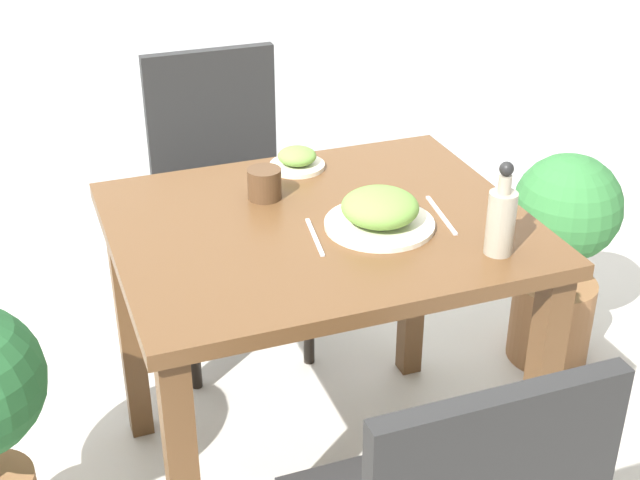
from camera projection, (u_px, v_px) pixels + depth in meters
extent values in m
plane|color=#B7B2A8|center=(320.00, 471.00, 2.37)|extent=(16.00, 16.00, 0.00)
cube|color=brown|center=(320.00, 228.00, 2.02)|extent=(0.93, 0.77, 0.04)
cube|color=brown|center=(538.00, 406.00, 2.05)|extent=(0.06, 0.06, 0.72)
cube|color=brown|center=(129.00, 324.00, 2.35)|extent=(0.06, 0.06, 0.72)
cube|color=brown|center=(414.00, 269.00, 2.60)|extent=(0.06, 0.06, 0.72)
cube|color=black|center=(232.00, 217.00, 2.68)|extent=(0.42, 0.42, 0.04)
cube|color=black|center=(212.00, 120.00, 2.72)|extent=(0.40, 0.04, 0.44)
cylinder|color=black|center=(192.00, 326.00, 2.59)|extent=(0.03, 0.03, 0.44)
cylinder|color=black|center=(309.00, 303.00, 2.70)|extent=(0.03, 0.03, 0.44)
cylinder|color=black|center=(167.00, 267.00, 2.88)|extent=(0.03, 0.03, 0.44)
cylinder|color=black|center=(273.00, 249.00, 2.99)|extent=(0.03, 0.03, 0.44)
cylinder|color=beige|center=(379.00, 224.00, 1.98)|extent=(0.25, 0.25, 0.01)
ellipsoid|color=olive|center=(380.00, 207.00, 1.96)|extent=(0.17, 0.17, 0.07)
cylinder|color=beige|center=(297.00, 166.00, 2.27)|extent=(0.14, 0.14, 0.01)
ellipsoid|color=olive|center=(297.00, 156.00, 2.25)|extent=(0.10, 0.10, 0.04)
cylinder|color=#4C331E|center=(264.00, 184.00, 2.10)|extent=(0.08, 0.08, 0.07)
cylinder|color=gray|center=(501.00, 223.00, 1.85)|extent=(0.06, 0.06, 0.14)
cylinder|color=gray|center=(505.00, 184.00, 1.81)|extent=(0.03, 0.03, 0.04)
sphere|color=black|center=(507.00, 169.00, 1.79)|extent=(0.03, 0.03, 0.03)
cube|color=silver|center=(315.00, 237.00, 1.94)|extent=(0.03, 0.17, 0.00)
cube|color=silver|center=(441.00, 215.00, 2.03)|extent=(0.04, 0.19, 0.00)
cylinder|color=brown|center=(551.00, 319.00, 2.77)|extent=(0.25, 0.25, 0.27)
cylinder|color=brown|center=(558.00, 269.00, 2.68)|extent=(0.05, 0.05, 0.10)
sphere|color=#2D6B33|center=(567.00, 207.00, 2.58)|extent=(0.32, 0.32, 0.32)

